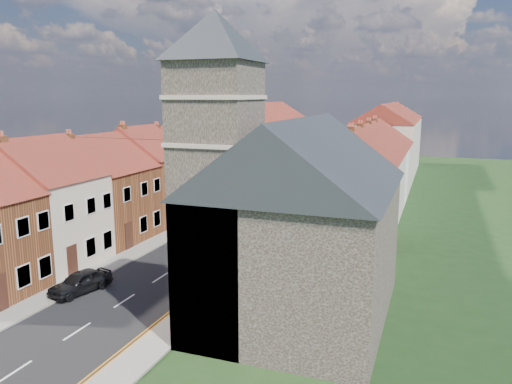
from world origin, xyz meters
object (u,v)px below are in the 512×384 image
(car_far, at_px, (285,177))
(car_near, at_px, (80,282))
(car_mid, at_px, (231,205))
(lamppost, at_px, (203,184))
(pedestrian_right, at_px, (275,223))
(church, at_px, (289,209))
(car_distant, at_px, (308,170))

(car_far, bearing_deg, car_near, -109.36)
(car_mid, bearing_deg, car_far, 88.19)
(lamppost, distance_m, car_mid, 5.87)
(car_near, xyz_separation_m, pedestrian_right, (6.90, 16.26, 0.29))
(church, bearing_deg, car_distant, 103.18)
(church, distance_m, car_near, 13.65)
(church, height_order, car_near, church)
(church, height_order, car_distant, church)
(lamppost, distance_m, car_far, 24.00)
(car_mid, height_order, car_far, car_far)
(lamppost, bearing_deg, car_distant, 86.42)
(church, distance_m, lamppost, 21.38)
(car_near, distance_m, car_far, 41.62)
(church, height_order, car_far, church)
(lamppost, bearing_deg, church, -51.70)
(car_near, distance_m, pedestrian_right, 17.66)
(church, relative_size, lamppost, 2.53)
(car_distant, bearing_deg, car_mid, -77.88)
(church, distance_m, car_mid, 25.64)
(lamppost, xyz_separation_m, car_mid, (0.61, 5.06, -2.91))
(lamppost, height_order, pedestrian_right, lamppost)
(lamppost, relative_size, car_far, 1.37)
(church, relative_size, pedestrian_right, 9.15)
(car_near, bearing_deg, pedestrian_right, 81.56)
(church, xyz_separation_m, lamppost, (-13.17, 16.68, -2.34))
(car_far, bearing_deg, lamppost, -110.84)
(church, relative_size, car_mid, 4.01)
(car_mid, xyz_separation_m, car_distant, (1.34, 26.17, -0.06))
(church, xyz_separation_m, car_distant, (-11.22, 47.90, -5.31))
(car_near, height_order, car_far, car_near)
(church, height_order, pedestrian_right, church)
(car_far, distance_m, car_distant, 7.52)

